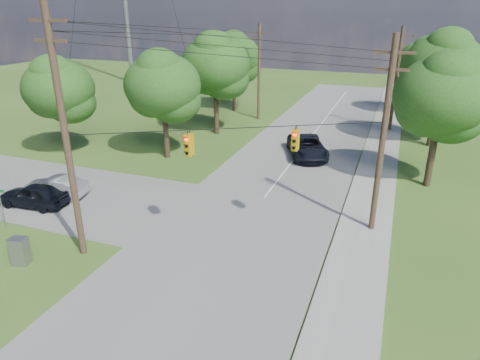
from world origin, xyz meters
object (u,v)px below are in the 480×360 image
at_px(car_cross_dark, 34,195).
at_px(car_cross_silver, 55,187).
at_px(control_cabinet, 20,251).
at_px(pole_north_w, 259,72).
at_px(pole_north_e, 396,79).
at_px(pole_sw, 65,135).
at_px(car_main_north, 307,147).
at_px(pole_ne, 383,136).

bearing_deg(car_cross_dark, car_cross_silver, 168.09).
bearing_deg(control_cabinet, car_cross_dark, 117.20).
distance_m(pole_north_w, car_cross_silver, 25.71).
bearing_deg(pole_north_e, pole_sw, -114.52).
height_order(pole_sw, control_cabinet, pole_sw).
bearing_deg(control_cabinet, car_main_north, 53.12).
bearing_deg(control_cabinet, pole_north_w, 74.71).
bearing_deg(car_cross_silver, car_main_north, 122.88).
height_order(pole_sw, pole_north_w, pole_sw).
bearing_deg(pole_north_w, car_cross_dark, -103.02).
xyz_separation_m(pole_north_e, control_cabinet, (-15.62, -31.50, -4.42)).
bearing_deg(car_cross_dark, car_main_north, 133.27).
bearing_deg(car_cross_dark, pole_sw, 57.54).
xyz_separation_m(pole_north_w, control_cabinet, (-1.72, -31.50, -4.42)).
bearing_deg(car_cross_silver, pole_north_e, 128.79).
bearing_deg(pole_sw, control_cabinet, -138.11).
bearing_deg(car_cross_silver, car_cross_dark, -19.64).
distance_m(pole_sw, car_cross_silver, 9.70).
bearing_deg(pole_ne, pole_sw, -150.62).
height_order(pole_ne, control_cabinet, pole_ne).
bearing_deg(pole_north_w, car_cross_silver, -103.38).
relative_size(car_main_north, control_cabinet, 4.18).
height_order(pole_ne, car_main_north, pole_ne).
xyz_separation_m(pole_ne, car_main_north, (-6.09, 11.21, -4.61)).
bearing_deg(pole_north_w, pole_north_e, 0.00).
height_order(pole_north_e, pole_north_w, same).
bearing_deg(pole_ne, car_main_north, 118.51).
distance_m(car_cross_dark, control_cabinet, 6.85).
height_order(car_cross_silver, car_main_north, car_main_north).
distance_m(pole_north_w, car_main_north, 13.99).
bearing_deg(pole_ne, pole_north_w, 122.29).
height_order(pole_sw, pole_ne, pole_sw).
height_order(pole_sw, car_cross_dark, pole_sw).
bearing_deg(pole_ne, pole_north_e, 90.00).
distance_m(pole_north_w, control_cabinet, 31.85).
relative_size(pole_sw, control_cabinet, 8.42).
xyz_separation_m(pole_north_e, car_main_north, (-6.09, -10.79, -4.27)).
distance_m(pole_ne, car_cross_silver, 20.50).
bearing_deg(car_cross_silver, control_cabinet, 18.67).
relative_size(pole_north_e, control_cabinet, 7.02).
xyz_separation_m(pole_sw, control_cabinet, (-2.12, -1.90, -5.52)).
bearing_deg(car_main_north, pole_north_w, 103.60).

